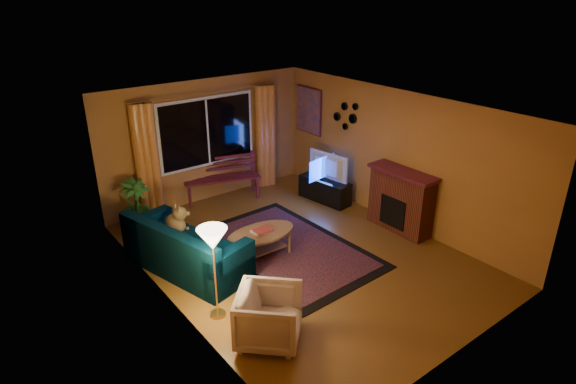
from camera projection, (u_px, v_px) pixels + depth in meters
floor at (299, 255)px, 8.09m from camera, size 4.50×6.00×0.02m
ceiling at (300, 108)px, 7.08m from camera, size 4.50×6.00×0.02m
wall_back at (207, 141)px, 9.77m from camera, size 4.50×0.02×2.50m
wall_left at (166, 227)px, 6.32m from camera, size 0.02×6.00×2.50m
wall_right at (395, 157)px, 8.85m from camera, size 0.02×6.00×2.50m
window at (208, 132)px, 9.64m from camera, size 2.00×0.02×1.30m
curtain_rod at (206, 93)px, 9.29m from camera, size 3.20×0.03×0.03m
curtain_left at (146, 162)px, 8.97m from camera, size 0.36×0.36×2.24m
curtain_right at (265, 136)px, 10.48m from camera, size 0.36×0.36×2.24m
bench at (223, 189)px, 10.07m from camera, size 1.64×0.93×0.47m
potted_plant at (136, 206)px, 8.68m from camera, size 0.70×0.70×1.00m
sofa at (187, 245)px, 7.53m from camera, size 1.40×2.25×0.84m
dog at (175, 220)px, 7.80m from camera, size 0.37×0.48×0.49m
armchair at (269, 314)px, 6.01m from camera, size 1.06×1.06×0.80m
floor_lamp at (215, 274)px, 6.36m from camera, size 0.24×0.24×1.32m
rug at (287, 248)px, 8.26m from camera, size 2.10×3.22×0.02m
coffee_table at (261, 244)px, 7.97m from camera, size 1.24×1.24×0.44m
tv_console at (325, 190)px, 10.00m from camera, size 0.54×1.19×0.48m
television at (326, 167)px, 9.80m from camera, size 0.28×0.97×0.55m
fireplace at (401, 202)px, 8.72m from camera, size 0.40×1.20×1.10m
mirror_cluster at (345, 114)px, 9.54m from camera, size 0.06×0.60×0.56m
painting at (308, 110)px, 10.44m from camera, size 0.04×0.76×0.96m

